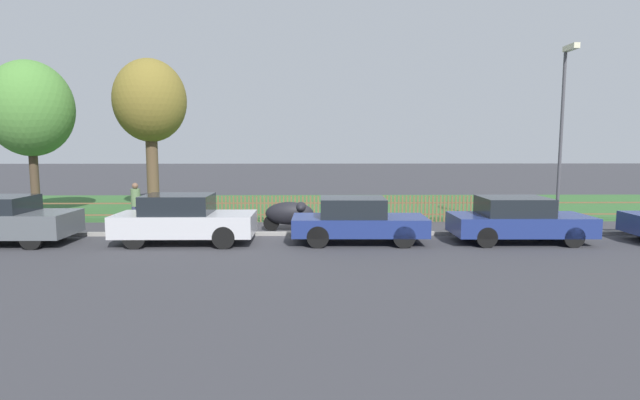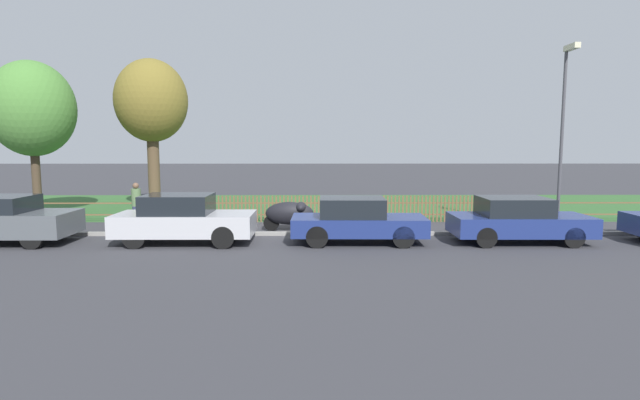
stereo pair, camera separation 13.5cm
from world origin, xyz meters
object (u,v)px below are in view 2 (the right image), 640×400
at_px(parked_car_red_compact, 518,220).
at_px(pedestrian_near_fence, 136,202).
at_px(street_lamp, 564,119).
at_px(parked_car_navy_estate, 357,220).
at_px(parked_car_silver_hatchback, 3,219).
at_px(parked_car_black_saloon, 183,219).
at_px(tree_behind_motorcycle, 151,102).
at_px(covered_motorcycle, 291,213).
at_px(tree_nearest_kerb, 32,109).

height_order(parked_car_red_compact, pedestrian_near_fence, pedestrian_near_fence).
bearing_deg(street_lamp, parked_car_navy_estate, -167.47).
bearing_deg(pedestrian_near_fence, parked_car_silver_hatchback, -27.65).
relative_size(parked_car_black_saloon, tree_behind_motorcycle, 0.62).
xyz_separation_m(covered_motorcycle, tree_nearest_kerb, (-10.87, 3.41, 3.87)).
relative_size(parked_car_navy_estate, parked_car_red_compact, 0.99).
xyz_separation_m(parked_car_navy_estate, covered_motorcycle, (-2.17, 2.22, -0.09)).
bearing_deg(parked_car_silver_hatchback, parked_car_red_compact, 0.17).
bearing_deg(covered_motorcycle, tree_nearest_kerb, 164.03).
bearing_deg(parked_car_navy_estate, parked_car_silver_hatchback, -178.90).
bearing_deg(tree_behind_motorcycle, tree_nearest_kerb, -155.92).
distance_m(parked_car_navy_estate, tree_nearest_kerb, 14.70).
distance_m(covered_motorcycle, street_lamp, 9.87).
relative_size(parked_car_silver_hatchback, street_lamp, 0.66).
distance_m(covered_motorcycle, pedestrian_near_fence, 5.76).
xyz_separation_m(parked_car_navy_estate, tree_nearest_kerb, (-13.04, 5.63, 3.78)).
distance_m(parked_car_red_compact, tree_behind_motorcycle, 16.26).
relative_size(parked_car_black_saloon, pedestrian_near_fence, 2.54).
bearing_deg(tree_behind_motorcycle, street_lamp, -20.69).
bearing_deg(parked_car_silver_hatchback, street_lamp, 5.03).
relative_size(parked_car_navy_estate, tree_nearest_kerb, 0.64).
bearing_deg(parked_car_navy_estate, pedestrian_near_fence, 160.93).
bearing_deg(pedestrian_near_fence, parked_car_red_compact, 96.86).
relative_size(covered_motorcycle, tree_nearest_kerb, 0.29).
height_order(parked_car_navy_estate, pedestrian_near_fence, pedestrian_near_fence).
height_order(parked_car_navy_estate, tree_behind_motorcycle, tree_behind_motorcycle).
xyz_separation_m(parked_car_red_compact, tree_behind_motorcycle, (-13.79, 7.53, 4.22)).
height_order(parked_car_navy_estate, tree_nearest_kerb, tree_nearest_kerb).
bearing_deg(pedestrian_near_fence, tree_behind_motorcycle, -150.62).
distance_m(parked_car_silver_hatchback, covered_motorcycle, 9.09).
distance_m(parked_car_black_saloon, tree_nearest_kerb, 10.22).
bearing_deg(parked_car_navy_estate, tree_nearest_kerb, 157.64).
xyz_separation_m(parked_car_navy_estate, tree_behind_motorcycle, (-8.72, 7.56, 4.22)).
bearing_deg(parked_car_silver_hatchback, tree_nearest_kerb, 109.97).
bearing_deg(parked_car_red_compact, parked_car_black_saloon, -179.12).
xyz_separation_m(parked_car_silver_hatchback, parked_car_navy_estate, (10.98, 0.02, -0.04)).
relative_size(tree_behind_motorcycle, pedestrian_near_fence, 4.12).
distance_m(tree_nearest_kerb, street_lamp, 20.56).
xyz_separation_m(parked_car_navy_estate, pedestrian_near_fence, (-7.88, 2.88, 0.22)).
distance_m(parked_car_navy_estate, pedestrian_near_fence, 8.40).
bearing_deg(parked_car_black_saloon, tree_behind_motorcycle, 113.93).
height_order(parked_car_black_saloon, covered_motorcycle, parked_car_black_saloon).
xyz_separation_m(pedestrian_near_fence, street_lamp, (14.99, -1.30, 2.98)).
height_order(parked_car_silver_hatchback, tree_nearest_kerb, tree_nearest_kerb).
xyz_separation_m(parked_car_silver_hatchback, covered_motorcycle, (8.81, 2.24, -0.13)).
relative_size(parked_car_navy_estate, pedestrian_near_fence, 2.50).
bearing_deg(tree_nearest_kerb, parked_car_navy_estate, -23.36).
bearing_deg(parked_car_navy_estate, parked_car_black_saloon, -178.66).
xyz_separation_m(covered_motorcycle, tree_behind_motorcycle, (-6.55, 5.34, 4.31)).
bearing_deg(parked_car_black_saloon, parked_car_silver_hatchback, -179.88).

